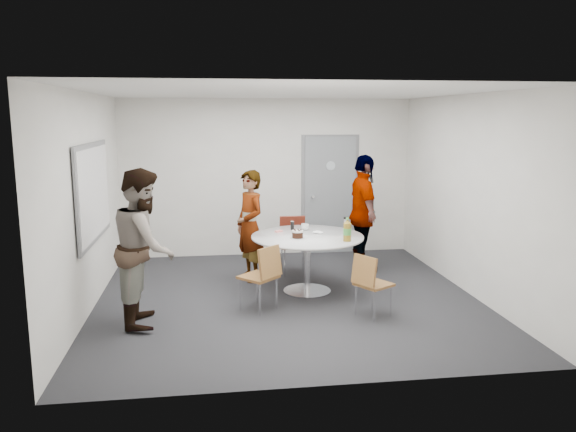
{
  "coord_description": "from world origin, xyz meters",
  "views": [
    {
      "loc": [
        -0.99,
        -7.13,
        2.41
      ],
      "look_at": [
        0.04,
        0.25,
        1.07
      ],
      "focal_mm": 35.0,
      "sensor_mm": 36.0,
      "label": 1
    }
  ],
  "objects": [
    {
      "name": "floor",
      "position": [
        0.0,
        0.0,
        0.0
      ],
      "size": [
        5.0,
        5.0,
        0.0
      ],
      "primitive_type": "plane",
      "color": "black",
      "rests_on": "ground"
    },
    {
      "name": "door",
      "position": [
        1.1,
        2.48,
        1.03
      ],
      "size": [
        1.02,
        0.17,
        2.12
      ],
      "color": "gray",
      "rests_on": "wall_back"
    },
    {
      "name": "person_main",
      "position": [
        -0.43,
        0.94,
        0.82
      ],
      "size": [
        0.59,
        0.7,
        1.63
      ],
      "primitive_type": "imported",
      "rotation": [
        0.0,
        0.0,
        -1.17
      ],
      "color": "#A5C6EA",
      "rests_on": "floor"
    },
    {
      "name": "chair_near_right",
      "position": [
        0.88,
        -0.84,
        0.47
      ],
      "size": [
        0.53,
        0.52,
        0.78
      ],
      "rotation": [
        0.0,
        0.0,
        -1.02
      ],
      "color": "brown",
      "rests_on": "floor"
    },
    {
      "name": "chair_near_left",
      "position": [
        -0.36,
        -0.45,
        0.51
      ],
      "size": [
        0.58,
        0.58,
        0.84
      ],
      "rotation": [
        0.0,
        0.0,
        0.77
      ],
      "color": "brown",
      "rests_on": "floor"
    },
    {
      "name": "ceiling",
      "position": [
        0.0,
        0.0,
        2.7
      ],
      "size": [
        5.0,
        5.0,
        0.0
      ],
      "primitive_type": "plane",
      "rotation": [
        3.14,
        0.0,
        0.0
      ],
      "color": "silver",
      "rests_on": "wall_back"
    },
    {
      "name": "whiteboard",
      "position": [
        -2.46,
        0.2,
        1.45
      ],
      "size": [
        0.04,
        1.9,
        1.25
      ],
      "color": "slate",
      "rests_on": "wall_left"
    },
    {
      "name": "wall_back",
      "position": [
        0.0,
        2.5,
        1.35
      ],
      "size": [
        5.0,
        0.0,
        5.0
      ],
      "primitive_type": "plane",
      "rotation": [
        1.57,
        0.0,
        0.0
      ],
      "color": "silver",
      "rests_on": "floor"
    },
    {
      "name": "chair_far",
      "position": [
        0.26,
        1.26,
        0.53
      ],
      "size": [
        0.42,
        0.45,
        0.87
      ],
      "rotation": [
        0.0,
        0.0,
        3.15
      ],
      "color": "#601F13",
      "rests_on": "floor"
    },
    {
      "name": "wall_front",
      "position": [
        0.0,
        -2.5,
        1.35
      ],
      "size": [
        5.0,
        0.0,
        5.0
      ],
      "primitive_type": "plane",
      "rotation": [
        -1.57,
        0.0,
        0.0
      ],
      "color": "silver",
      "rests_on": "floor"
    },
    {
      "name": "wall_right",
      "position": [
        2.5,
        0.0,
        1.35
      ],
      "size": [
        0.0,
        5.0,
        5.0
      ],
      "primitive_type": "plane",
      "rotation": [
        1.57,
        0.0,
        -1.57
      ],
      "color": "silver",
      "rests_on": "floor"
    },
    {
      "name": "person_right",
      "position": [
        1.36,
        1.2,
        0.91
      ],
      "size": [
        0.45,
        1.07,
        1.82
      ],
      "primitive_type": "imported",
      "rotation": [
        0.0,
        0.0,
        1.56
      ],
      "color": "black",
      "rests_on": "floor"
    },
    {
      "name": "person_left",
      "position": [
        -1.77,
        -0.63,
        0.91
      ],
      "size": [
        0.71,
        0.9,
        1.82
      ],
      "primitive_type": "imported",
      "rotation": [
        0.0,
        0.0,
        1.6
      ],
      "color": "white",
      "rests_on": "floor"
    },
    {
      "name": "table",
      "position": [
        0.33,
        0.23,
        0.69
      ],
      "size": [
        1.53,
        1.53,
        1.11
      ],
      "color": "silver",
      "rests_on": "floor"
    },
    {
      "name": "wall_left",
      "position": [
        -2.5,
        0.0,
        1.35
      ],
      "size": [
        0.0,
        5.0,
        5.0
      ],
      "primitive_type": "plane",
      "rotation": [
        1.57,
        0.0,
        1.57
      ],
      "color": "silver",
      "rests_on": "floor"
    }
  ]
}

